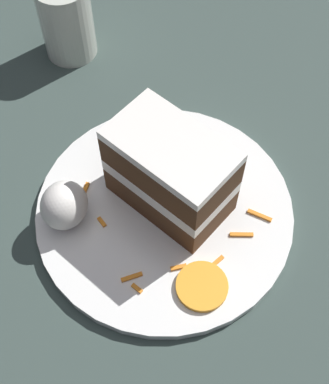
# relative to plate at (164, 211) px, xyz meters

# --- Properties ---
(ground_plane) EXTENTS (6.00, 6.00, 0.00)m
(ground_plane) POSITION_rel_plate_xyz_m (0.02, 0.06, -0.04)
(ground_plane) COLOR black
(ground_plane) RESTS_ON ground
(dining_table) EXTENTS (1.25, 1.12, 0.03)m
(dining_table) POSITION_rel_plate_xyz_m (0.02, 0.06, -0.02)
(dining_table) COLOR #384742
(dining_table) RESTS_ON ground
(plate) EXTENTS (0.28, 0.28, 0.01)m
(plate) POSITION_rel_plate_xyz_m (0.00, 0.00, 0.00)
(plate) COLOR white
(plate) RESTS_ON dining_table
(cake_slice) EXTENTS (0.10, 0.14, 0.10)m
(cake_slice) POSITION_rel_plate_xyz_m (-0.02, -0.00, 0.06)
(cake_slice) COLOR #4C2D19
(cake_slice) RESTS_ON plate
(cream_dollop) EXTENTS (0.05, 0.05, 0.05)m
(cream_dollop) POSITION_rel_plate_xyz_m (0.06, -0.09, 0.03)
(cream_dollop) COLOR white
(cream_dollop) RESTS_ON plate
(orange_garnish) EXTENTS (0.05, 0.05, 0.01)m
(orange_garnish) POSITION_rel_plate_xyz_m (0.06, 0.07, 0.01)
(orange_garnish) COLOR orange
(orange_garnish) RESTS_ON plate
(carrot_shreds_scatter) EXTENTS (0.14, 0.20, 0.00)m
(carrot_shreds_scatter) POSITION_rel_plate_xyz_m (0.03, 0.03, 0.01)
(carrot_shreds_scatter) COLOR orange
(carrot_shreds_scatter) RESTS_ON plate
(drinking_glass) EXTENTS (0.07, 0.07, 0.10)m
(drinking_glass) POSITION_rel_plate_xyz_m (-0.16, -0.23, 0.04)
(drinking_glass) COLOR beige
(drinking_glass) RESTS_ON dining_table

